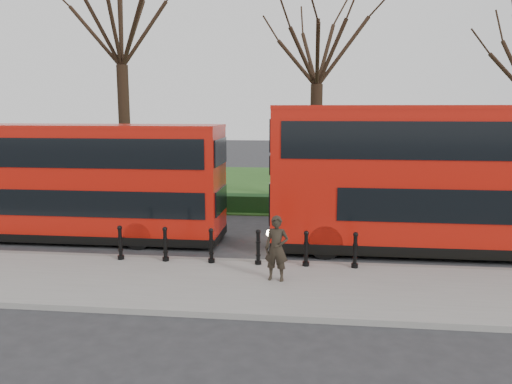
# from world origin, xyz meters

# --- Properties ---
(ground) EXTENTS (120.00, 120.00, 0.00)m
(ground) POSITION_xyz_m (0.00, 0.00, 0.00)
(ground) COLOR #28282B
(ground) RESTS_ON ground
(pavement) EXTENTS (60.00, 4.00, 0.15)m
(pavement) POSITION_xyz_m (0.00, -3.00, 0.07)
(pavement) COLOR gray
(pavement) RESTS_ON ground
(kerb) EXTENTS (60.00, 0.25, 0.16)m
(kerb) POSITION_xyz_m (0.00, -1.00, 0.07)
(kerb) COLOR slate
(kerb) RESTS_ON ground
(grass_verge) EXTENTS (60.00, 18.00, 0.06)m
(grass_verge) POSITION_xyz_m (0.00, 15.00, 0.03)
(grass_verge) COLOR #27501A
(grass_verge) RESTS_ON ground
(hedge) EXTENTS (60.00, 0.90, 0.80)m
(hedge) POSITION_xyz_m (0.00, 6.80, 0.40)
(hedge) COLOR black
(hedge) RESTS_ON ground
(yellow_line_outer) EXTENTS (60.00, 0.10, 0.01)m
(yellow_line_outer) POSITION_xyz_m (0.00, -0.70, 0.01)
(yellow_line_outer) COLOR yellow
(yellow_line_outer) RESTS_ON ground
(yellow_line_inner) EXTENTS (60.00, 0.10, 0.01)m
(yellow_line_inner) POSITION_xyz_m (0.00, -0.50, 0.01)
(yellow_line_inner) COLOR yellow
(yellow_line_inner) RESTS_ON ground
(tree_left) EXTENTS (8.06, 8.06, 12.59)m
(tree_left) POSITION_xyz_m (-8.00, 10.00, 9.16)
(tree_left) COLOR black
(tree_left) RESTS_ON ground
(tree_mid) EXTENTS (6.86, 6.86, 10.72)m
(tree_mid) POSITION_xyz_m (2.00, 10.00, 7.79)
(tree_mid) COLOR black
(tree_mid) RESTS_ON ground
(bollard_row) EXTENTS (7.17, 0.15, 1.00)m
(bollard_row) POSITION_xyz_m (-0.36, -1.35, 0.65)
(bollard_row) COLOR black
(bollard_row) RESTS_ON pavement
(bus_lead) EXTENTS (10.39, 2.39, 4.13)m
(bus_lead) POSITION_xyz_m (-6.45, 1.31, 2.08)
(bus_lead) COLOR #AF130A
(bus_lead) RESTS_ON ground
(bus_rear) EXTENTS (12.01, 2.76, 4.78)m
(bus_rear) POSITION_xyz_m (6.56, 1.13, 2.41)
(bus_rear) COLOR #AF130A
(bus_rear) RESTS_ON ground
(pedestrian) EXTENTS (0.70, 0.51, 1.75)m
(pedestrian) POSITION_xyz_m (0.98, -2.68, 1.03)
(pedestrian) COLOR black
(pedestrian) RESTS_ON pavement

